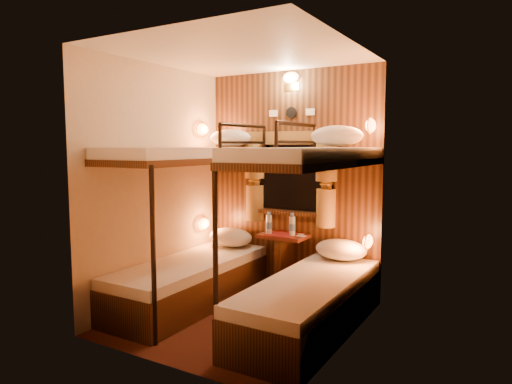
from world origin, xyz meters
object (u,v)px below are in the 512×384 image
Objects in this scene: bottle_left at (269,224)px; table at (284,256)px; bottle_right at (292,226)px; bunk_right at (310,267)px; bunk_left at (190,250)px.

table is at bearing 20.48° from bottle_left.
bottle_left is 0.27m from bottle_right.
bottle_right reaches higher than table.
bunk_right is 2.90× the size of table.
bottle_left is at bearing 137.73° from bunk_right.
table is at bearing 50.33° from bunk_left.
bunk_right reaches higher than table.
bunk_left is 2.90× the size of table.
bunk_left is at bearing -135.80° from bottle_right.
table is 0.37m from bottle_left.
table is 0.36m from bottle_right.
bunk_left is 7.86× the size of bottle_right.
bunk_left is 1.00× the size of bunk_right.
bottle_right is at bearing 125.51° from bunk_right.
bottle_left reaches higher than table.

